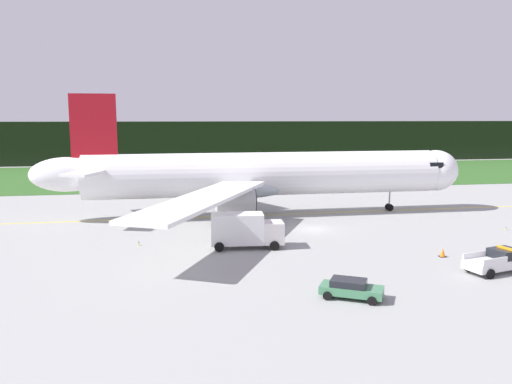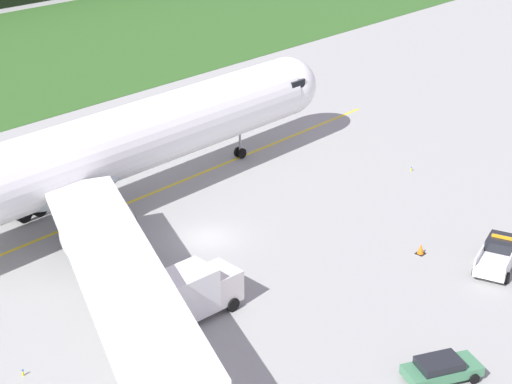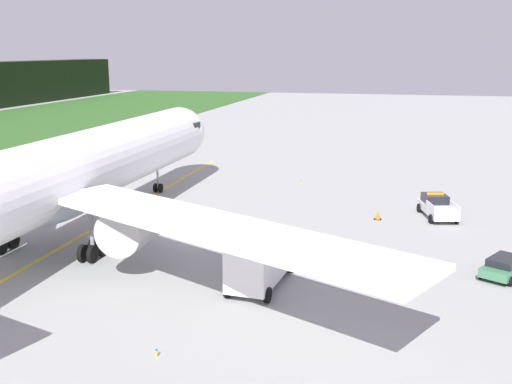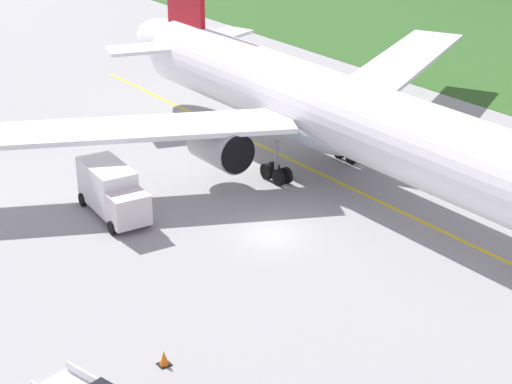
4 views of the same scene
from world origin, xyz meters
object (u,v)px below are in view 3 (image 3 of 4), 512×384
object	(u,v)px
airliner	(62,177)
staff_car	(506,266)
catering_truck	(261,257)
ops_pickup_truck	(437,207)
apron_cone	(378,215)

from	to	relation	value
airliner	staff_car	world-z (taller)	airliner
airliner	catering_truck	xyz separation A→B (m)	(-4.30, -15.60, -3.27)
ops_pickup_truck	catering_truck	xyz separation A→B (m)	(-18.63, 10.84, 0.84)
ops_pickup_truck	apron_cone	bearing A→B (deg)	112.18
staff_car	apron_cone	world-z (taller)	staff_car
airliner	catering_truck	world-z (taller)	airliner
ops_pickup_truck	catering_truck	world-z (taller)	catering_truck
ops_pickup_truck	catering_truck	size ratio (longest dim) A/B	0.81
airliner	apron_cone	world-z (taller)	airliner
ops_pickup_truck	catering_truck	bearing A→B (deg)	149.79
airliner	apron_cone	size ratio (longest dim) A/B	70.02
staff_car	catering_truck	bearing A→B (deg)	109.15
ops_pickup_truck	catering_truck	distance (m)	21.57
apron_cone	staff_car	bearing A→B (deg)	-144.08
ops_pickup_truck	staff_car	distance (m)	14.08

